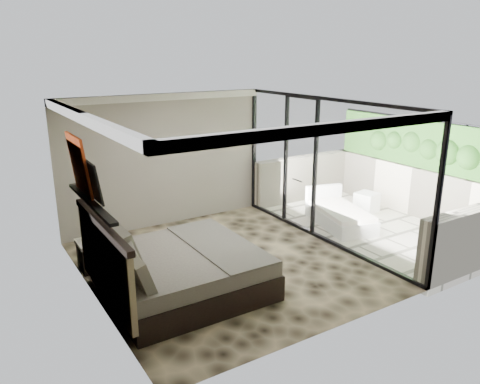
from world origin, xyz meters
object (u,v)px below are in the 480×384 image
ottoman (367,202)px  lounger (339,215)px  nightstand (94,255)px  bed (176,270)px  table_lamp (89,220)px

ottoman → lounger: 1.18m
nightstand → ottoman: 6.27m
lounger → bed: bearing=-153.1°
bed → table_lamp: 1.84m
bed → ottoman: 5.54m
bed → lounger: 4.36m
bed → ottoman: size_ratio=5.20×
nightstand → ottoman: size_ratio=1.11×
bed → ottoman: bed is taller
bed → lounger: (4.26, 0.90, -0.17)m
nightstand → table_lamp: (-0.01, 0.02, 0.64)m
ottoman → lounger: (-1.15, -0.29, -0.02)m
table_lamp → lounger: 5.20m
table_lamp → ottoman: size_ratio=1.28×
nightstand → table_lamp: table_lamp is taller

